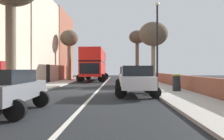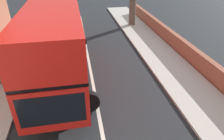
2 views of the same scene
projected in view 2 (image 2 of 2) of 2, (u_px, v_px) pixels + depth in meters
name	position (u px, v px, depth m)	size (l,w,h in m)	color
double_decker_bus	(56.00, 35.00, 10.90)	(3.61, 10.62, 4.06)	red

